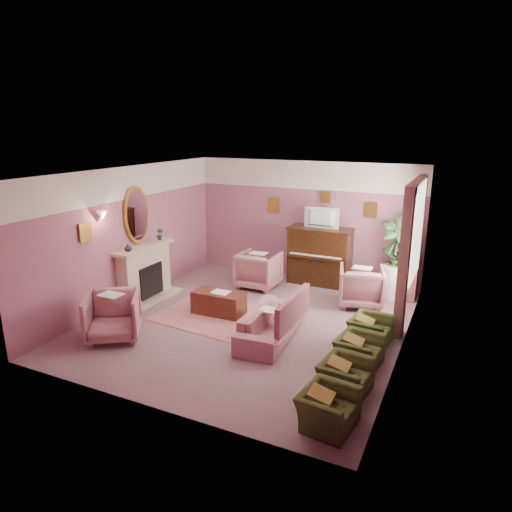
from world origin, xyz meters
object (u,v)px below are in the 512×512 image
at_px(floral_armchair_left, 259,268).
at_px(floral_armchair_front, 113,314).
at_px(television, 321,217).
at_px(olive_chair_d, 370,326).
at_px(piano, 320,257).
at_px(olive_chair_b, 345,371).
at_px(olive_chair_a, 328,403).
at_px(floral_armchair_right, 361,284).
at_px(coffee_table, 219,303).
at_px(side_table, 394,282).
at_px(olive_chair_c, 359,346).
at_px(sofa, 271,318).

distance_m(floral_armchair_left, floral_armchair_front, 3.65).
xyz_separation_m(television, olive_chair_d, (1.73, -2.54, -1.29)).
xyz_separation_m(floral_armchair_left, olive_chair_d, (2.91, -1.75, -0.14)).
relative_size(piano, olive_chair_b, 1.94).
bearing_deg(television, olive_chair_a, -70.89).
relative_size(floral_armchair_right, olive_chair_b, 1.26).
xyz_separation_m(coffee_table, side_table, (2.96, 2.39, 0.12)).
bearing_deg(olive_chair_d, olive_chair_b, -90.00).
relative_size(floral_armchair_front, olive_chair_c, 1.26).
relative_size(television, olive_chair_d, 1.11).
bearing_deg(floral_armchair_right, coffee_table, -145.87).
height_order(sofa, olive_chair_a, sofa).
distance_m(television, olive_chair_a, 5.45).
bearing_deg(olive_chair_a, television, 109.11).
bearing_deg(floral_armchair_front, piano, 61.63).
bearing_deg(piano, olive_chair_d, -56.24).
height_order(floral_armchair_right, olive_chair_a, floral_armchair_right).
relative_size(sofa, olive_chair_a, 2.54).
height_order(floral_armchair_left, olive_chair_b, floral_armchair_left).
height_order(floral_armchair_left, olive_chair_d, floral_armchair_left).
distance_m(piano, sofa, 3.15).
xyz_separation_m(olive_chair_d, side_table, (0.01, 2.40, 0.04)).
distance_m(olive_chair_c, side_table, 3.22).
height_order(olive_chair_b, side_table, side_table).
relative_size(floral_armchair_left, olive_chair_b, 1.26).
relative_size(piano, floral_armchair_right, 1.55).
relative_size(piano, olive_chair_a, 1.94).
distance_m(piano, coffee_table, 2.89).
bearing_deg(television, olive_chair_d, -55.72).
distance_m(olive_chair_a, olive_chair_d, 2.46).
bearing_deg(floral_armchair_right, floral_armchair_left, 177.61).
bearing_deg(television, olive_chair_b, -67.49).
bearing_deg(olive_chair_c, coffee_table, 164.25).
relative_size(television, sofa, 0.44).
distance_m(piano, olive_chair_a, 5.35).
bearing_deg(olive_chair_c, television, 117.27).
bearing_deg(olive_chair_b, olive_chair_d, 90.00).
relative_size(sofa, olive_chair_c, 2.54).
relative_size(sofa, floral_armchair_front, 2.02).
height_order(sofa, floral_armchair_front, floral_armchair_front).
height_order(piano, television, television).
height_order(floral_armchair_front, olive_chair_b, floral_armchair_front).
height_order(floral_armchair_front, olive_chair_a, floral_armchair_front).
relative_size(floral_armchair_right, floral_armchair_front, 1.00).
bearing_deg(olive_chair_a, floral_armchair_left, 124.62).
height_order(olive_chair_d, side_table, side_table).
relative_size(floral_armchair_right, olive_chair_c, 1.26).
relative_size(olive_chair_a, olive_chair_b, 1.00).
relative_size(television, floral_armchair_right, 0.88).
relative_size(sofa, floral_armchair_right, 2.02).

